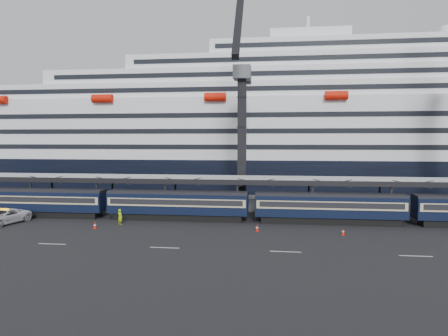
% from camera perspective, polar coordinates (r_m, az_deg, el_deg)
% --- Properties ---
extents(ground, '(260.00, 260.00, 0.00)m').
position_cam_1_polar(ground, '(46.30, 26.48, -9.88)').
color(ground, black).
rests_on(ground, ground).
extents(train, '(133.05, 3.00, 4.05)m').
position_cam_1_polar(train, '(54.09, 18.31, -5.33)').
color(train, black).
rests_on(train, ground).
extents(canopy, '(130.00, 6.25, 5.53)m').
position_cam_1_polar(canopy, '(58.64, 22.06, -1.70)').
color(canopy, '#9B9EA3').
rests_on(canopy, ground).
extents(cruise_ship, '(214.09, 28.84, 34.00)m').
position_cam_1_polar(cruise_ship, '(89.47, 16.14, 4.85)').
color(cruise_ship, black).
rests_on(cruise_ship, ground).
extents(crane_dark_near, '(4.50, 17.75, 35.08)m').
position_cam_1_polar(crane_dark_near, '(61.10, 2.55, 5.08)').
color(crane_dark_near, '#47494E').
rests_on(crane_dark_near, ground).
extents(pickup_truck, '(4.52, 7.15, 1.84)m').
position_cam_1_polar(pickup_truck, '(58.98, -28.86, -6.12)').
color(pickup_truck, silver).
rests_on(pickup_truck, ground).
extents(worker, '(0.87, 0.77, 2.00)m').
position_cam_1_polar(worker, '(53.02, -14.64, -6.75)').
color(worker, '#A3D60B').
rests_on(worker, ground).
extents(traffic_cone_b, '(0.41, 0.41, 0.82)m').
position_cam_1_polar(traffic_cone_b, '(51.59, -17.96, -7.79)').
color(traffic_cone_b, red).
rests_on(traffic_cone_b, ground).
extents(traffic_cone_c, '(0.40, 0.40, 0.81)m').
position_cam_1_polar(traffic_cone_c, '(47.98, 4.76, -8.51)').
color(traffic_cone_c, red).
rests_on(traffic_cone_c, ground).
extents(traffic_cone_d, '(0.38, 0.38, 0.77)m').
position_cam_1_polar(traffic_cone_d, '(47.87, 16.63, -8.71)').
color(traffic_cone_d, red).
rests_on(traffic_cone_d, ground).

